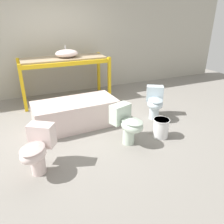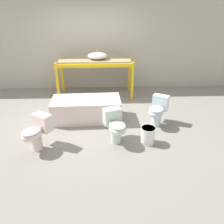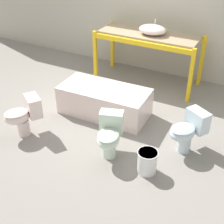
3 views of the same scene
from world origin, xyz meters
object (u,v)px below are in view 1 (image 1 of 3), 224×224
at_px(sink_basin, 67,53).
at_px(toilet_extra, 155,101).
at_px(toilet_near, 37,148).
at_px(bathtub_main, 76,112).
at_px(toilet_far, 127,123).
at_px(bucket_white, 161,128).

relative_size(sink_basin, toilet_extra, 0.82).
xyz_separation_m(sink_basin, toilet_near, (-1.07, -2.61, -0.79)).
xyz_separation_m(bathtub_main, toilet_far, (0.62, -0.95, 0.07)).
bearing_deg(toilet_extra, bucket_white, -84.50).
distance_m(toilet_near, toilet_far, 1.46).
relative_size(sink_basin, bathtub_main, 0.34).
height_order(bathtub_main, toilet_extra, toilet_extra).
bearing_deg(toilet_far, toilet_near, 168.75).
bearing_deg(bathtub_main, toilet_far, -58.96).
bearing_deg(toilet_extra, bathtub_main, -160.76).
xyz_separation_m(sink_basin, bucket_white, (1.00, -2.50, -0.97)).
relative_size(sink_basin, bucket_white, 1.58).
distance_m(sink_basin, toilet_near, 2.92).
xyz_separation_m(toilet_near, toilet_far, (1.44, 0.18, 0.00)).
height_order(toilet_far, bucket_white, toilet_far).
height_order(toilet_near, bucket_white, toilet_near).
bearing_deg(toilet_near, bathtub_main, 87.48).
bearing_deg(bucket_white, sink_basin, 111.78).
relative_size(bathtub_main, bucket_white, 4.64).
relative_size(toilet_near, bucket_white, 1.93).
bearing_deg(toilet_near, toilet_far, 40.67).
relative_size(toilet_near, toilet_far, 1.02).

